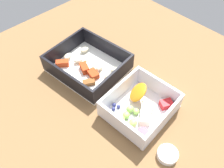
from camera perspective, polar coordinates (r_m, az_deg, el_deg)
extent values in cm
cube|color=brown|center=(58.14, -0.79, -1.04)|extent=(80.00, 80.00, 2.00)
cube|color=white|center=(61.22, -5.99, 3.89)|extent=(20.17, 18.01, 0.60)
cube|color=black|center=(55.15, 0.55, 1.56)|extent=(2.50, 15.89, 4.69)
cube|color=black|center=(64.49, -12.03, 9.07)|extent=(2.50, 15.89, 4.69)
cube|color=black|center=(56.06, -11.54, 1.28)|extent=(17.15, 2.65, 4.69)
cube|color=black|center=(63.37, -1.40, 9.46)|extent=(17.15, 2.65, 4.69)
ellipsoid|color=beige|center=(59.74, -3.26, 4.34)|extent=(2.66, 3.10, 1.31)
ellipsoid|color=beige|center=(62.23, -8.57, 6.08)|extent=(2.43, 2.99, 1.31)
ellipsoid|color=beige|center=(65.16, -7.08, 8.70)|extent=(2.27, 2.85, 1.27)
ellipsoid|color=beige|center=(57.49, -0.95, 1.89)|extent=(2.71, 2.32, 1.14)
ellipsoid|color=beige|center=(63.83, -11.27, 6.95)|extent=(2.52, 3.00, 1.28)
ellipsoid|color=beige|center=(59.34, 0.54, 3.77)|extent=(2.06, 2.44, 1.03)
cube|color=red|center=(59.97, -7.06, 4.11)|extent=(3.73, 2.81, 1.71)
cube|color=brown|center=(56.84, -5.92, 0.41)|extent=(2.90, 3.48, 1.12)
cube|color=red|center=(62.25, -12.58, 5.18)|extent=(3.30, 3.65, 1.64)
cube|color=red|center=(58.40, -4.84, 2.58)|extent=(3.48, 2.70, 1.49)
cube|color=#387A33|center=(59.91, -5.34, 3.20)|extent=(0.60, 0.40, 0.20)
cube|color=#387A33|center=(62.81, -6.74, 5.82)|extent=(0.60, 0.40, 0.20)
cube|color=#387A33|center=(67.03, -6.53, 9.27)|extent=(0.60, 0.40, 0.20)
cube|color=white|center=(52.86, 6.97, -6.86)|extent=(13.97, 15.50, 0.60)
cube|color=white|center=(49.24, 13.04, -9.11)|extent=(1.60, 14.66, 4.80)
cube|color=white|center=(52.71, 1.92, -1.51)|extent=(1.60, 14.66, 4.80)
cube|color=white|center=(47.51, 2.04, -10.44)|extent=(11.82, 1.40, 4.80)
cube|color=white|center=(54.48, 11.74, -0.61)|extent=(11.82, 1.40, 4.80)
ellipsoid|color=orange|center=(52.55, 6.67, -2.10)|extent=(6.72, 6.80, 4.69)
cube|color=#F4EACC|center=(52.33, 9.03, -5.84)|extent=(3.58, 3.43, 1.72)
cube|color=red|center=(53.70, 13.68, -5.02)|extent=(3.09, 3.38, 1.64)
cube|color=#F4EACC|center=(50.61, 8.45, -8.52)|extent=(3.74, 3.90, 1.87)
sphere|color=#9ECC60|center=(49.60, 5.39, -9.89)|extent=(1.90, 1.90, 1.90)
sphere|color=#9ECC60|center=(51.42, 6.16, -7.04)|extent=(1.50, 1.50, 1.50)
sphere|color=#9ECC60|center=(51.55, 4.57, -6.37)|extent=(1.73, 1.73, 1.73)
sphere|color=#9ECC60|center=(50.62, 3.62, -7.95)|extent=(1.71, 1.71, 1.71)
sphere|color=#9ECC60|center=(49.90, 2.30, -8.99)|extent=(1.90, 1.90, 1.90)
sphere|color=#9ECC60|center=(49.15, 3.77, -10.55)|extent=(1.97, 1.97, 1.97)
cone|color=red|center=(48.48, 7.72, -12.63)|extent=(2.47, 2.47, 1.98)
sphere|color=navy|center=(51.13, -0.39, -7.48)|extent=(1.13, 1.13, 1.13)
sphere|color=navy|center=(50.38, 0.48, -8.98)|extent=(1.02, 1.02, 1.02)
sphere|color=navy|center=(51.88, 0.40, -6.37)|extent=(0.93, 0.93, 0.93)
sphere|color=navy|center=(52.26, 1.70, -5.79)|extent=(0.93, 0.93, 0.93)
sphere|color=navy|center=(52.46, 0.54, -5.35)|extent=(0.99, 0.99, 0.99)
cylinder|color=white|center=(48.52, 14.00, -17.09)|extent=(4.24, 4.24, 1.41)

